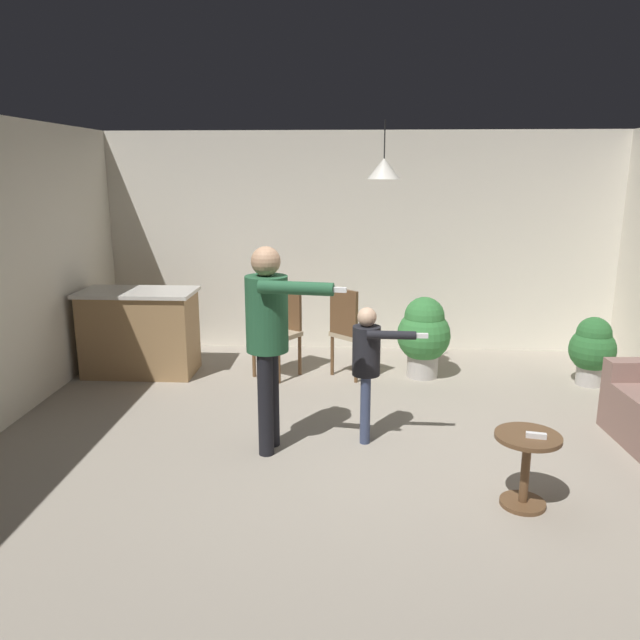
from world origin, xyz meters
TOP-DOWN VIEW (x-y plane):
  - ground at (0.00, 0.00)m, footprint 7.68×7.68m
  - wall_back at (0.00, 3.20)m, footprint 6.40×0.10m
  - kitchen_counter at (-2.45, 1.99)m, footprint 1.26×0.66m
  - side_table_by_couch at (1.10, -0.66)m, footprint 0.44×0.44m
  - person_adult at (-0.74, 0.11)m, footprint 0.79×0.56m
  - person_child at (0.05, 0.34)m, footprint 0.60×0.34m
  - dining_chair_by_counter at (-0.88, 2.04)m, footprint 0.58×0.58m
  - dining_chair_near_wall at (-0.10, 2.01)m, footprint 0.59×0.59m
  - potted_plant_corner at (0.70, 2.05)m, footprint 0.59×0.59m
  - potted_plant_by_wall at (2.46, 1.88)m, footprint 0.48×0.48m
  - spare_remote_on_table at (1.14, -0.70)m, footprint 0.13×0.06m
  - ceiling_light_pendant at (0.20, 1.61)m, footprint 0.32×0.32m

SIDE VIEW (x-z plane):
  - ground at x=0.00m, z-range 0.00..0.00m
  - side_table_by_couch at x=1.10m, z-range 0.07..0.59m
  - potted_plant_by_wall at x=2.46m, z-range 0.04..0.78m
  - kitchen_counter at x=-2.45m, z-range 0.00..0.95m
  - potted_plant_corner at x=0.70m, z-range 0.05..0.94m
  - spare_remote_on_table at x=1.14m, z-range 0.52..0.56m
  - dining_chair_by_counter at x=-0.88m, z-range 0.05..1.05m
  - dining_chair_near_wall at x=-0.10m, z-range 0.05..1.05m
  - person_child at x=0.05m, z-range 0.14..1.30m
  - person_adult at x=-0.74m, z-range 0.20..1.87m
  - wall_back at x=0.00m, z-range 0.00..2.70m
  - ceiling_light_pendant at x=0.20m, z-range 1.98..2.53m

